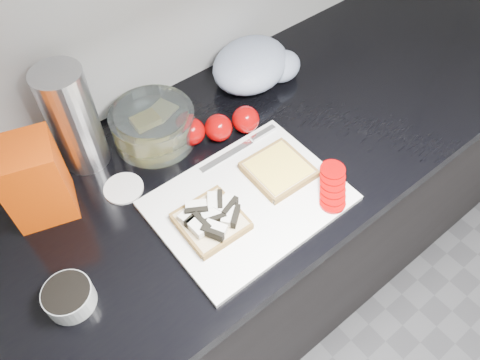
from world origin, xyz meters
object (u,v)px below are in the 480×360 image
(cutting_board, at_px, (249,201))
(bread_bag, at_px, (34,180))
(steel_canister, at_px, (73,120))
(glass_bowl, at_px, (154,126))

(cutting_board, bearing_deg, bread_bag, 142.89)
(cutting_board, bearing_deg, steel_canister, 122.57)
(glass_bowl, xyz_separation_m, steel_canister, (-0.16, 0.04, 0.09))
(glass_bowl, relative_size, bread_bag, 1.06)
(cutting_board, distance_m, glass_bowl, 0.30)
(cutting_board, distance_m, steel_canister, 0.42)
(glass_bowl, bearing_deg, bread_bag, -174.18)
(glass_bowl, bearing_deg, steel_canister, 164.62)
(glass_bowl, distance_m, bread_bag, 0.30)
(cutting_board, xyz_separation_m, glass_bowl, (-0.05, 0.29, 0.03))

